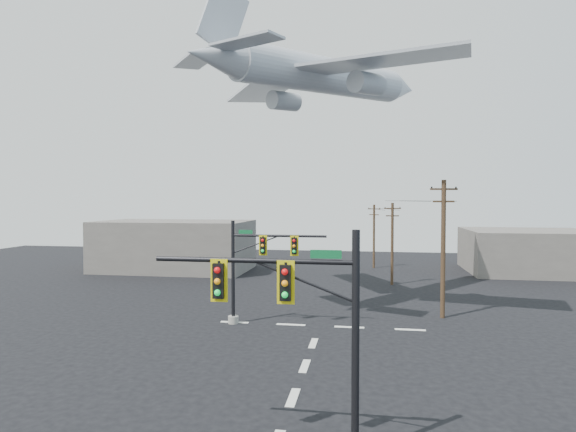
% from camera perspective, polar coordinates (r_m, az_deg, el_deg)
% --- Properties ---
extents(ground, '(120.00, 120.00, 0.00)m').
position_cam_1_polar(ground, '(22.36, 0.59, -20.72)').
color(ground, black).
rests_on(ground, ground).
extents(lane_markings, '(14.00, 21.20, 0.01)m').
position_cam_1_polar(lane_markings, '(27.31, 2.37, -16.42)').
color(lane_markings, silver).
rests_on(lane_markings, ground).
extents(signal_mast_near, '(7.33, 0.84, 7.64)m').
position_cam_1_polar(signal_mast_near, '(16.59, 2.64, -13.89)').
color(signal_mast_near, gray).
rests_on(signal_mast_near, ground).
extents(signal_mast_far, '(6.84, 0.79, 7.17)m').
position_cam_1_polar(signal_mast_far, '(33.32, -4.22, -6.28)').
color(signal_mast_far, gray).
rests_on(signal_mast_far, ground).
extents(utility_pole_a, '(1.99, 0.55, 10.04)m').
position_cam_1_polar(utility_pole_a, '(36.66, 17.92, -3.40)').
color(utility_pole_a, '#45331D').
rests_on(utility_pole_a, ground).
extents(utility_pole_b, '(1.67, 0.31, 8.27)m').
position_cam_1_polar(utility_pole_b, '(49.60, 12.25, -3.03)').
color(utility_pole_b, '#45331D').
rests_on(utility_pole_b, ground).
extents(utility_pole_c, '(1.56, 0.70, 7.97)m').
position_cam_1_polar(utility_pole_c, '(61.28, 10.15, -2.21)').
color(utility_pole_c, '#45331D').
rests_on(utility_pole_c, ground).
extents(power_lines, '(6.25, 25.02, 1.00)m').
position_cam_1_polar(power_lines, '(48.65, 12.80, 1.25)').
color(power_lines, black).
extents(airliner, '(20.84, 22.80, 6.88)m').
position_cam_1_polar(airliner, '(39.89, 4.38, 16.17)').
color(airliner, '#A2A8AE').
extents(building_left, '(18.00, 10.00, 6.00)m').
position_cam_1_polar(building_left, '(60.29, -13.28, -3.42)').
color(building_left, '#66605A').
rests_on(building_left, ground).
extents(building_right, '(14.00, 12.00, 5.00)m').
position_cam_1_polar(building_right, '(63.56, 26.63, -3.76)').
color(building_right, '#66605A').
rests_on(building_right, ground).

